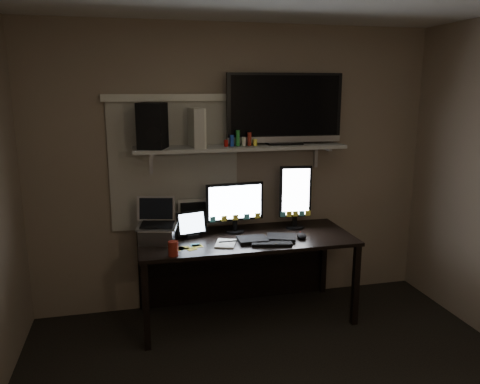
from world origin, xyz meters
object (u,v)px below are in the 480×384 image
object	(u,v)px
cup	(173,249)
speaker	(152,126)
tv	(284,109)
tablet	(192,224)
mouse	(302,236)
keyboard	(267,239)
desk	(243,252)
monitor_landscape	(235,207)
monitor_portrait	(295,197)
laptop	(157,221)
game_console	(197,128)

from	to	relation	value
cup	speaker	size ratio (longest dim) A/B	0.31
tv	tablet	bearing A→B (deg)	-169.94
mouse	speaker	distance (m)	1.52
tablet	cup	bearing A→B (deg)	-129.92
keyboard	tv	world-z (taller)	tv
desk	monitor_landscape	xyz separation A→B (m)	(-0.06, 0.03, 0.40)
monitor_portrait	laptop	size ratio (longest dim) A/B	1.62
desk	monitor_portrait	distance (m)	0.67
monitor_portrait	keyboard	xyz separation A→B (m)	(-0.34, -0.28, -0.27)
mouse	tablet	size ratio (longest dim) A/B	0.46
mouse	tv	xyz separation A→B (m)	(-0.05, 0.36, 1.03)
monitor_portrait	cup	bearing A→B (deg)	-153.60
tv	monitor_landscape	bearing A→B (deg)	-170.65
game_console	speaker	bearing A→B (deg)	173.81
desk	game_console	world-z (taller)	game_console
mouse	laptop	bearing A→B (deg)	178.39
tv	game_console	distance (m)	0.78
keyboard	speaker	distance (m)	1.31
keyboard	mouse	distance (m)	0.30
monitor_landscape	monitor_portrait	world-z (taller)	monitor_portrait
monitor_landscape	mouse	world-z (taller)	monitor_landscape
tablet	monitor_landscape	bearing A→B (deg)	-5.30
monitor_landscape	desk	bearing A→B (deg)	-32.02
monitor_landscape	tablet	bearing A→B (deg)	-175.28
monitor_landscape	tv	bearing A→B (deg)	3.17
tv	desk	bearing A→B (deg)	-164.87
desk	game_console	size ratio (longest dim) A/B	5.64
cup	keyboard	bearing A→B (deg)	13.04
mouse	cup	size ratio (longest dim) A/B	1.09
monitor_portrait	tv	xyz separation A→B (m)	(-0.10, 0.06, 0.77)
monitor_landscape	monitor_portrait	distance (m)	0.55
tablet	tv	xyz separation A→B (m)	(0.84, 0.12, 0.94)
mouse	cup	bearing A→B (deg)	-164.40
tablet	game_console	xyz separation A→B (m)	(0.07, 0.09, 0.79)
monitor_portrait	mouse	bearing A→B (deg)	-94.64
keyboard	laptop	bearing A→B (deg)	-179.16
monitor_portrait	tv	size ratio (longest dim) A/B	0.57
tablet	speaker	size ratio (longest dim) A/B	0.72
speaker	laptop	bearing A→B (deg)	-71.25
desk	laptop	bearing A→B (deg)	-172.74
speaker	tablet	bearing A→B (deg)	3.34
mouse	monitor_landscape	bearing A→B (deg)	156.26
tablet	tv	world-z (taller)	tv
monitor_landscape	speaker	size ratio (longest dim) A/B	1.39
monitor_portrait	keyboard	world-z (taller)	monitor_portrait
keyboard	laptop	xyz separation A→B (m)	(-0.88, 0.16, 0.16)
monitor_portrait	speaker	size ratio (longest dim) A/B	1.57
keyboard	cup	distance (m)	0.81
monitor_landscape	mouse	size ratio (longest dim) A/B	4.18
desk	keyboard	distance (m)	0.35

